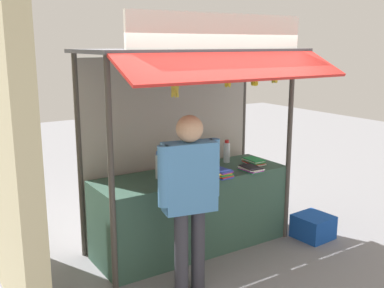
% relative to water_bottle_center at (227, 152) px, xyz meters
% --- Properties ---
extents(ground_plane, '(20.00, 20.00, 0.00)m').
position_rel_water_bottle_center_xyz_m(ground_plane, '(-0.64, -0.18, -1.06)').
color(ground_plane, gray).
extents(stall_counter, '(2.33, 0.77, 0.93)m').
position_rel_water_bottle_center_xyz_m(stall_counter, '(-0.64, -0.18, -0.60)').
color(stall_counter, '#385B4C').
rests_on(stall_counter, ground).
extents(stall_structure, '(2.53, 1.62, 2.70)m').
position_rel_water_bottle_center_xyz_m(stall_structure, '(-0.64, -0.06, 0.59)').
color(stall_structure, '#4C4742').
rests_on(stall_structure, ground).
extents(water_bottle_center, '(0.08, 0.08, 0.29)m').
position_rel_water_bottle_center_xyz_m(water_bottle_center, '(0.00, 0.00, 0.00)').
color(water_bottle_center, silver).
rests_on(water_bottle_center, stall_counter).
extents(water_bottle_left, '(0.09, 0.09, 0.32)m').
position_rel_water_bottle_center_xyz_m(water_bottle_left, '(-0.79, -0.14, 0.01)').
color(water_bottle_left, silver).
rests_on(water_bottle_left, stall_counter).
extents(water_bottle_mid_right, '(0.09, 0.09, 0.31)m').
position_rel_water_bottle_center_xyz_m(water_bottle_mid_right, '(-1.06, -0.14, 0.01)').
color(water_bottle_mid_right, silver).
rests_on(water_bottle_mid_right, stall_counter).
extents(water_bottle_far_right, '(0.09, 0.09, 0.30)m').
position_rel_water_bottle_center_xyz_m(water_bottle_far_right, '(-0.12, 0.06, 0.01)').
color(water_bottle_far_right, silver).
rests_on(water_bottle_far_right, stall_counter).
extents(water_bottle_rear_center, '(0.07, 0.07, 0.25)m').
position_rel_water_bottle_center_xyz_m(water_bottle_rear_center, '(-0.74, -0.03, -0.02)').
color(water_bottle_rear_center, silver).
rests_on(water_bottle_rear_center, stall_counter).
extents(magazine_stack_back_right, '(0.21, 0.29, 0.05)m').
position_rel_water_bottle_center_xyz_m(magazine_stack_back_right, '(0.00, -0.48, -0.11)').
color(magazine_stack_back_right, green).
rests_on(magazine_stack_back_right, stall_counter).
extents(magazine_stack_right, '(0.19, 0.29, 0.07)m').
position_rel_water_bottle_center_xyz_m(magazine_stack_right, '(0.24, -0.25, -0.10)').
color(magazine_stack_right, white).
rests_on(magazine_stack_right, stall_counter).
extents(magazine_stack_front_left, '(0.20, 0.28, 0.09)m').
position_rel_water_bottle_center_xyz_m(magazine_stack_front_left, '(-0.44, -0.48, -0.09)').
color(magazine_stack_front_left, blue).
rests_on(magazine_stack_front_left, stall_counter).
extents(banana_bunch_rightmost, '(0.09, 0.09, 0.26)m').
position_rel_water_bottle_center_xyz_m(banana_bunch_rightmost, '(-0.51, -0.67, 0.97)').
color(banana_bunch_rightmost, '#332D23').
extents(banana_bunch_leftmost, '(0.09, 0.09, 0.27)m').
position_rel_water_bottle_center_xyz_m(banana_bunch_leftmost, '(-0.14, -0.67, 0.96)').
color(banana_bunch_leftmost, '#332D23').
extents(banana_bunch_inner_right, '(0.10, 0.10, 0.33)m').
position_rel_water_bottle_center_xyz_m(banana_bunch_inner_right, '(-1.15, -0.66, 0.92)').
color(banana_bunch_inner_right, '#332D23').
extents(banana_bunch_inner_left, '(0.08, 0.08, 0.25)m').
position_rel_water_bottle_center_xyz_m(banana_bunch_inner_left, '(0.15, -0.67, 0.98)').
color(banana_bunch_inner_left, '#332D23').
extents(vendor_person, '(0.67, 0.31, 1.77)m').
position_rel_water_bottle_center_xyz_m(vendor_person, '(-1.21, -1.02, 0.00)').
color(vendor_person, '#383842').
rests_on(vendor_person, ground).
extents(plastic_crate, '(0.45, 0.45, 0.29)m').
position_rel_water_bottle_center_xyz_m(plastic_crate, '(0.79, -0.79, -0.91)').
color(plastic_crate, '#194CB2').
rests_on(plastic_crate, ground).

